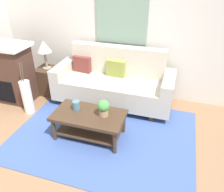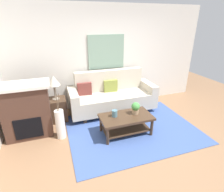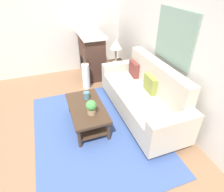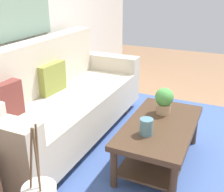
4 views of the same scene
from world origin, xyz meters
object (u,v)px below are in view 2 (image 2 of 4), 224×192
(potted_plant_tabletop, at_px, (136,108))
(table_lamp, at_px, (54,82))
(throw_pillow_olive, at_px, (110,86))
(side_table, at_px, (57,110))
(throw_pillow_maroon, at_px, (84,89))
(coffee_table, at_px, (126,121))
(fireplace, at_px, (27,110))
(tabletop_vase, at_px, (115,113))
(floor_vase, at_px, (60,124))
(couch, at_px, (112,96))
(framed_painting, at_px, (106,52))

(potted_plant_tabletop, height_order, table_lamp, table_lamp)
(throw_pillow_olive, distance_m, side_table, 1.48)
(throw_pillow_maroon, relative_size, coffee_table, 0.33)
(throw_pillow_maroon, relative_size, fireplace, 0.31)
(tabletop_vase, height_order, side_table, tabletop_vase)
(coffee_table, xyz_separation_m, potted_plant_tabletop, (0.23, 0.04, 0.26))
(throw_pillow_olive, relative_size, potted_plant_tabletop, 1.37)
(floor_vase, bearing_deg, fireplace, 152.23)
(throw_pillow_maroon, bearing_deg, table_lamp, -168.07)
(couch, bearing_deg, side_table, -178.92)
(throw_pillow_olive, height_order, fireplace, fireplace)
(tabletop_vase, distance_m, framed_painting, 1.84)
(framed_painting, bearing_deg, throw_pillow_olive, -90.00)
(floor_vase, bearing_deg, side_table, 91.43)
(side_table, bearing_deg, fireplace, -142.60)
(coffee_table, bearing_deg, tabletop_vase, 164.81)
(table_lamp, distance_m, framed_painting, 1.59)
(throw_pillow_olive, height_order, side_table, throw_pillow_olive)
(throw_pillow_olive, height_order, potted_plant_tabletop, throw_pillow_olive)
(potted_plant_tabletop, xyz_separation_m, side_table, (-1.59, 1.04, -0.29))
(side_table, relative_size, floor_vase, 0.88)
(coffee_table, relative_size, potted_plant_tabletop, 4.20)
(side_table, relative_size, framed_painting, 0.57)
(potted_plant_tabletop, relative_size, side_table, 0.47)
(throw_pillow_olive, bearing_deg, potted_plant_tabletop, -82.01)
(coffee_table, xyz_separation_m, floor_vase, (-1.34, 0.30, 0.00))
(couch, height_order, potted_plant_tabletop, couch)
(throw_pillow_olive, relative_size, coffee_table, 0.33)
(coffee_table, height_order, potted_plant_tabletop, potted_plant_tabletop)
(throw_pillow_maroon, height_order, potted_plant_tabletop, throw_pillow_maroon)
(couch, xyz_separation_m, coffee_table, (-0.06, -1.11, -0.12))
(couch, height_order, fireplace, fireplace)
(framed_painting, bearing_deg, tabletop_vase, -101.13)
(floor_vase, bearing_deg, couch, 29.82)
(coffee_table, bearing_deg, fireplace, 162.21)
(fireplace, bearing_deg, floor_vase, -27.77)
(table_lamp, bearing_deg, fireplace, -142.60)
(couch, xyz_separation_m, framed_painting, (0.00, 0.47, 1.09))
(floor_vase, bearing_deg, potted_plant_tabletop, -9.65)
(tabletop_vase, xyz_separation_m, fireplace, (-1.72, 0.56, 0.08))
(couch, bearing_deg, throw_pillow_maroon, 169.82)
(coffee_table, relative_size, table_lamp, 1.93)
(couch, relative_size, coffee_table, 2.04)
(throw_pillow_olive, bearing_deg, framed_painting, 90.00)
(couch, xyz_separation_m, floor_vase, (-1.40, -0.80, -0.11))
(couch, distance_m, side_table, 1.43)
(throw_pillow_olive, relative_size, side_table, 0.64)
(side_table, distance_m, framed_painting, 1.95)
(side_table, bearing_deg, potted_plant_tabletop, -33.29)
(throw_pillow_maroon, height_order, fireplace, fireplace)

